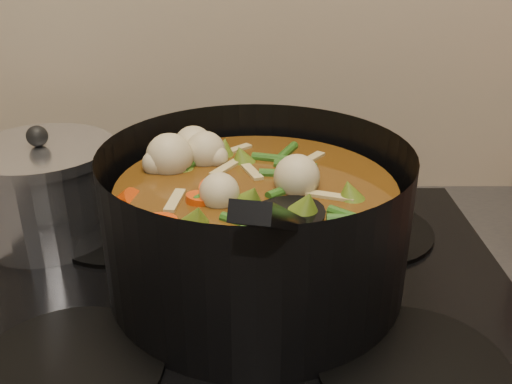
{
  "coord_description": "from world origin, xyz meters",
  "views": [
    {
      "loc": [
        0.01,
        1.39,
        1.3
      ],
      "look_at": [
        0.01,
        1.94,
        1.05
      ],
      "focal_mm": 40.0,
      "sensor_mm": 36.0,
      "label": 1
    }
  ],
  "objects": [
    {
      "name": "stovetop",
      "position": [
        0.0,
        1.93,
        0.92
      ],
      "size": [
        0.62,
        0.54,
        0.03
      ],
      "color": "black",
      "rests_on": "counter"
    },
    {
      "name": "stockpot",
      "position": [
        0.01,
        1.94,
        1.01
      ],
      "size": [
        0.43,
        0.5,
        0.24
      ],
      "rotation": [
        0.0,
        0.0,
        -0.39
      ],
      "color": "black",
      "rests_on": "stovetop"
    },
    {
      "name": "saucepan",
      "position": [
        -0.25,
        2.06,
        0.99
      ],
      "size": [
        0.18,
        0.18,
        0.15
      ],
      "rotation": [
        0.0,
        0.0,
        0.19
      ],
      "color": "silver",
      "rests_on": "stovetop"
    }
  ]
}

